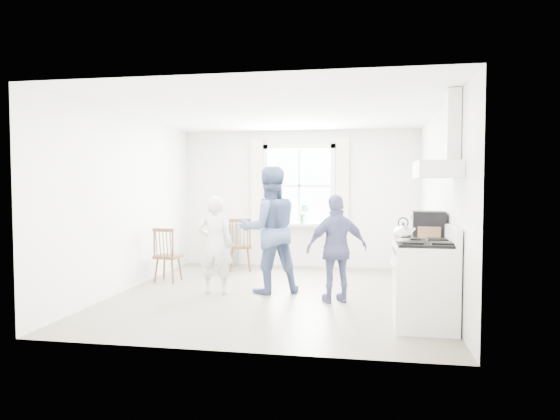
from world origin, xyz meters
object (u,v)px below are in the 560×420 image
object	(u,v)px
stereo_stack	(429,225)
windsor_chair_b	(165,249)
gas_stove	(425,284)
low_cabinet	(424,276)
person_left	(215,245)
person_mid	(270,230)
windsor_chair_a	(240,239)
person_right	(337,249)

from	to	relation	value
stereo_stack	windsor_chair_b	distance (m)	4.13
gas_stove	windsor_chair_b	size ratio (longest dim) A/B	1.26
low_cabinet	windsor_chair_b	bearing A→B (deg)	163.06
windsor_chair_b	person_left	xyz separation A→B (m)	(1.04, -0.65, 0.17)
person_left	person_mid	distance (m)	0.81
windsor_chair_a	person_mid	size ratio (longest dim) A/B	0.53
person_mid	gas_stove	bearing A→B (deg)	119.80
windsor_chair_b	person_left	distance (m)	1.24
windsor_chair_b	person_mid	xyz separation A→B (m)	(1.79, -0.43, 0.38)
person_left	low_cabinet	bearing A→B (deg)	164.35
windsor_chair_b	person_right	world-z (taller)	person_right
low_cabinet	person_right	xyz separation A→B (m)	(-1.09, 0.31, 0.27)
stereo_stack	person_left	world-z (taller)	person_left
person_mid	windsor_chair_b	bearing A→B (deg)	-38.04
low_cabinet	person_left	bearing A→B (deg)	169.38
windsor_chair_b	windsor_chair_a	bearing A→B (deg)	51.61
stereo_stack	windsor_chair_b	xyz separation A→B (m)	(-3.94, 1.14, -0.53)
stereo_stack	low_cabinet	bearing A→B (deg)	-139.85
windsor_chair_b	person_right	bearing A→B (deg)	-17.30
person_right	person_mid	bearing A→B (deg)	-46.22
stereo_stack	person_mid	xyz separation A→B (m)	(-2.14, 0.71, -0.15)
gas_stove	windsor_chair_b	world-z (taller)	gas_stove
windsor_chair_a	person_mid	world-z (taller)	person_mid
windsor_chair_a	windsor_chair_b	distance (m)	1.51
person_left	person_right	world-z (taller)	person_right
gas_stove	stereo_stack	world-z (taller)	stereo_stack
windsor_chair_a	person_left	xyz separation A→B (m)	(0.10, -1.83, 0.12)
gas_stove	windsor_chair_b	distance (m)	4.26
stereo_stack	windsor_chair_a	distance (m)	3.83
gas_stove	windsor_chair_b	bearing A→B (deg)	153.74
gas_stove	person_right	xyz separation A→B (m)	(-1.02, 1.01, 0.24)
stereo_stack	windsor_chair_a	world-z (taller)	stereo_stack
windsor_chair_a	person_right	bearing A→B (deg)	-47.79
windsor_chair_b	person_left	world-z (taller)	person_left
windsor_chair_a	person_mid	xyz separation A→B (m)	(0.86, -1.61, 0.33)
gas_stove	windsor_chair_a	world-z (taller)	gas_stove
low_cabinet	person_right	bearing A→B (deg)	164.00
gas_stove	person_right	bearing A→B (deg)	135.31
low_cabinet	person_mid	xyz separation A→B (m)	(-2.10, 0.75, 0.47)
gas_stove	stereo_stack	distance (m)	0.95
stereo_stack	person_right	bearing A→B (deg)	166.59
low_cabinet	person_right	size ratio (longest dim) A/B	0.62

